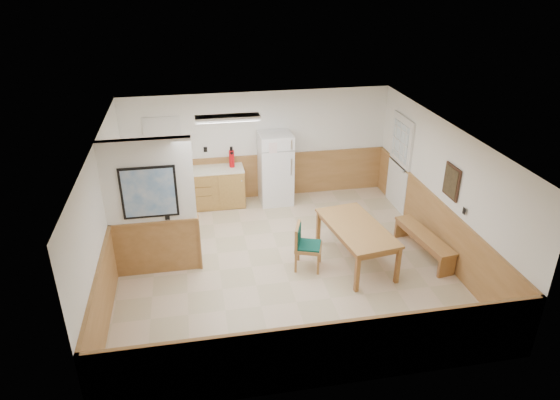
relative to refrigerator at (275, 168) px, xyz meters
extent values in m
plane|color=beige|center=(-0.33, -2.63, -0.82)|extent=(6.00, 6.00, 0.00)
cube|color=silver|center=(-0.33, -2.63, 1.68)|extent=(6.00, 6.00, 0.02)
cube|color=white|center=(-0.33, 0.37, 0.43)|extent=(6.00, 0.02, 2.50)
cube|color=white|center=(2.67, -2.63, 0.43)|extent=(0.02, 6.00, 2.50)
cube|color=white|center=(-3.33, -2.63, 0.43)|extent=(0.02, 6.00, 2.50)
cube|color=#AC7A44|center=(-0.33, 0.35, -0.32)|extent=(6.00, 0.04, 1.00)
cube|color=#AC7A44|center=(2.65, -2.63, -0.32)|extent=(0.04, 6.00, 1.00)
cube|color=#AC7A44|center=(-3.31, -2.63, -0.32)|extent=(0.04, 6.00, 1.00)
cube|color=white|center=(-2.58, -2.43, 0.93)|extent=(1.50, 0.15, 1.50)
cube|color=#AC7A44|center=(-2.58, -2.43, -0.32)|extent=(1.50, 0.17, 1.00)
cube|color=black|center=(-2.58, -2.52, 0.78)|extent=(0.92, 0.03, 0.92)
cube|color=silver|center=(-2.58, -2.54, 0.78)|extent=(0.84, 0.01, 0.84)
cube|color=#B0863E|center=(-1.43, 0.05, -0.39)|extent=(1.40, 0.60, 0.86)
cube|color=#B0863E|center=(-2.90, 0.05, -0.39)|extent=(0.06, 0.60, 0.86)
cube|color=#B0863E|center=(-2.16, 0.05, -0.39)|extent=(0.06, 0.60, 0.86)
cube|color=#EDE6C7|center=(-1.83, 0.05, 0.06)|extent=(2.20, 0.60, 0.04)
cube|color=#EDE6C7|center=(-1.83, 0.35, 0.13)|extent=(2.20, 0.02, 0.10)
cube|color=white|center=(2.64, -0.73, 0.20)|extent=(0.05, 1.02, 2.15)
cube|color=white|center=(2.63, -0.73, 0.20)|extent=(0.04, 0.90, 2.05)
cube|color=silver|center=(2.61, -0.73, 0.73)|extent=(0.02, 0.76, 0.80)
cube|color=white|center=(-2.43, 0.35, 0.73)|extent=(0.80, 0.03, 1.00)
cube|color=white|center=(-2.43, 0.34, 0.73)|extent=(0.70, 0.01, 0.90)
cube|color=#352115|center=(2.64, -2.93, 0.73)|extent=(0.03, 0.50, 0.60)
cube|color=#2B2517|center=(2.62, -2.93, 0.73)|extent=(0.01, 0.42, 0.52)
cube|color=white|center=(-1.13, -1.33, 1.63)|extent=(1.20, 0.30, 0.08)
cube|color=white|center=(-1.13, -1.33, 1.58)|extent=(1.15, 0.25, 0.01)
cube|color=white|center=(0.00, 0.00, 0.00)|extent=(0.73, 0.71, 1.64)
cube|color=silver|center=(0.29, -0.36, 0.67)|extent=(0.03, 0.02, 0.21)
cube|color=silver|center=(0.29, -0.36, 0.16)|extent=(0.03, 0.02, 0.39)
cube|color=#AD7E3F|center=(0.99, -2.80, -0.10)|extent=(1.15, 1.90, 0.05)
cube|color=#AD7E3F|center=(0.99, -2.80, -0.17)|extent=(1.03, 1.78, 0.10)
cube|color=#AD7E3F|center=(0.73, -3.68, -0.47)|extent=(0.08, 0.08, 0.70)
cube|color=#AD7E3F|center=(0.49, -2.04, -0.47)|extent=(0.08, 0.08, 0.70)
cube|color=#AD7E3F|center=(1.50, -3.57, -0.47)|extent=(0.08, 0.08, 0.70)
cube|color=#AD7E3F|center=(1.25, -1.92, -0.47)|extent=(0.08, 0.08, 0.70)
cube|color=#AD7E3F|center=(2.34, -2.81, -0.40)|extent=(0.56, 1.62, 0.05)
cube|color=#AD7E3F|center=(2.34, -3.56, -0.62)|extent=(0.33, 0.10, 0.40)
cube|color=#AD7E3F|center=(2.34, -2.07, -0.62)|extent=(0.33, 0.10, 0.40)
cube|color=#AD7E3F|center=(0.10, -2.82, -0.40)|extent=(0.59, 0.59, 0.06)
cube|color=#0D453B|center=(0.10, -2.82, -0.36)|extent=(0.54, 0.54, 0.03)
cube|color=#AD7E3F|center=(-0.09, -2.75, -0.17)|extent=(0.20, 0.45, 0.40)
cube|color=#0D453B|center=(-0.28, -2.69, -0.17)|extent=(0.15, 0.39, 0.34)
cube|color=#AD7E3F|center=(-0.16, -2.94, -0.63)|extent=(0.05, 0.05, 0.39)
cube|color=#AD7E3F|center=(-0.02, -2.56, -0.63)|extent=(0.05, 0.05, 0.39)
cube|color=#AD7E3F|center=(0.22, -3.08, -0.63)|extent=(0.05, 0.05, 0.39)
cube|color=#AD7E3F|center=(0.36, -2.70, -0.63)|extent=(0.05, 0.05, 0.39)
cylinder|color=red|center=(-0.97, 0.09, 0.27)|extent=(0.12, 0.12, 0.38)
cylinder|color=black|center=(-0.97, 0.09, 0.51)|extent=(0.06, 0.06, 0.09)
cylinder|color=#17833A|center=(-2.56, 0.01, 0.18)|extent=(0.07, 0.07, 0.21)
camera|label=1|loc=(-1.81, -10.29, 4.28)|focal=32.00mm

